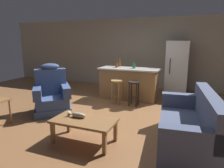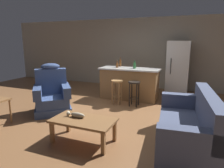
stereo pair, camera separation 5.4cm
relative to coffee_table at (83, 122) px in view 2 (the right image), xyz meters
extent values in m
plane|color=brown|center=(-0.10, 1.57, -0.36)|extent=(12.00, 12.00, 0.00)
cube|color=#A89E89|center=(-0.10, 4.69, 0.94)|extent=(12.00, 0.05, 2.60)
cube|color=olive|center=(0.00, 0.00, 0.04)|extent=(1.10, 0.60, 0.04)
cube|color=olive|center=(-0.49, -0.24, -0.17)|extent=(0.06, 0.06, 0.38)
cube|color=olive|center=(0.49, -0.24, -0.17)|extent=(0.06, 0.06, 0.38)
cube|color=olive|center=(-0.49, 0.24, -0.17)|extent=(0.06, 0.06, 0.38)
cube|color=olive|center=(0.49, 0.24, -0.17)|extent=(0.06, 0.06, 0.38)
cube|color=#4C3823|center=(-0.14, 0.04, 0.06)|extent=(0.22, 0.07, 0.01)
ellipsoid|color=tan|center=(-0.14, 0.04, 0.10)|extent=(0.28, 0.09, 0.09)
cone|color=tan|center=(-0.31, 0.04, 0.10)|extent=(0.06, 0.10, 0.10)
cube|color=#4C5675|center=(1.64, 0.49, -0.26)|extent=(1.05, 1.98, 0.20)
cube|color=#4C5675|center=(1.64, 0.49, -0.05)|extent=(1.05, 1.98, 0.22)
cube|color=#4C5675|center=(1.96, 0.52, 0.32)|extent=(0.41, 1.91, 0.52)
cube|color=#4C5675|center=(1.74, -0.36, 0.20)|extent=(0.86, 0.29, 0.28)
cube|color=#4C5675|center=(1.55, 1.33, 0.20)|extent=(0.86, 0.29, 0.28)
cube|color=#384C7A|center=(-1.48, 1.01, -0.27)|extent=(1.18, 1.18, 0.18)
cube|color=#384C7A|center=(-1.48, 1.01, -0.06)|extent=(1.09, 1.10, 0.24)
cube|color=#384C7A|center=(-1.67, 1.24, 0.38)|extent=(0.73, 0.67, 0.64)
ellipsoid|color=#384C7A|center=(-1.67, 1.24, 0.76)|extent=(0.52, 0.50, 0.16)
cube|color=#384C7A|center=(-1.21, 1.21, 0.19)|extent=(0.66, 0.72, 0.26)
cube|color=#384C7A|center=(-1.71, 0.78, 0.19)|extent=(0.66, 0.72, 0.26)
cylinder|color=olive|center=(-1.89, 0.12, -0.10)|extent=(0.04, 0.04, 0.52)
cube|color=olive|center=(-0.10, 2.92, 0.09)|extent=(1.71, 0.63, 0.91)
cube|color=silver|center=(-0.10, 2.92, 0.57)|extent=(1.80, 0.70, 0.04)
cylinder|color=#A87A47|center=(-0.26, 2.29, 0.30)|extent=(0.32, 0.32, 0.04)
torus|color=#A87A47|center=(-0.26, 2.29, -0.14)|extent=(0.23, 0.23, 0.02)
cylinder|color=#A87A47|center=(-0.36, 2.19, -0.04)|extent=(0.04, 0.04, 0.64)
cylinder|color=#A87A47|center=(-0.16, 2.19, -0.04)|extent=(0.04, 0.04, 0.64)
cylinder|color=#A87A47|center=(-0.36, 2.39, -0.04)|extent=(0.04, 0.04, 0.64)
cylinder|color=#A87A47|center=(-0.16, 2.39, -0.04)|extent=(0.04, 0.04, 0.64)
cylinder|color=black|center=(0.24, 2.29, 0.30)|extent=(0.32, 0.32, 0.04)
torus|color=black|center=(0.24, 2.29, -0.14)|extent=(0.23, 0.23, 0.02)
cylinder|color=black|center=(0.14, 2.19, -0.04)|extent=(0.04, 0.04, 0.64)
cylinder|color=black|center=(0.34, 2.19, -0.04)|extent=(0.04, 0.04, 0.64)
cylinder|color=black|center=(0.14, 2.39, -0.04)|extent=(0.04, 0.04, 0.64)
cylinder|color=black|center=(0.34, 2.39, -0.04)|extent=(0.04, 0.04, 0.64)
cube|color=white|center=(1.20, 4.12, 0.52)|extent=(0.70, 0.66, 1.76)
cylinder|color=#333338|center=(1.00, 3.77, 0.60)|extent=(0.02, 0.02, 0.50)
cylinder|color=#2D6B38|center=(0.05, 2.93, 0.67)|extent=(0.09, 0.09, 0.16)
cylinder|color=#2D6B38|center=(0.05, 2.93, 0.78)|extent=(0.03, 0.03, 0.07)
cylinder|color=brown|center=(-0.50, 3.18, 0.69)|extent=(0.07, 0.07, 0.21)
cylinder|color=brown|center=(-0.50, 3.18, 0.84)|extent=(0.03, 0.03, 0.09)
cylinder|color=brown|center=(-0.50, 2.92, 0.66)|extent=(0.08, 0.08, 0.14)
cylinder|color=brown|center=(-0.50, 2.92, 0.76)|extent=(0.03, 0.03, 0.06)
camera|label=1|loc=(1.65, -2.83, 1.37)|focal=32.00mm
camera|label=2|loc=(1.70, -2.81, 1.37)|focal=32.00mm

